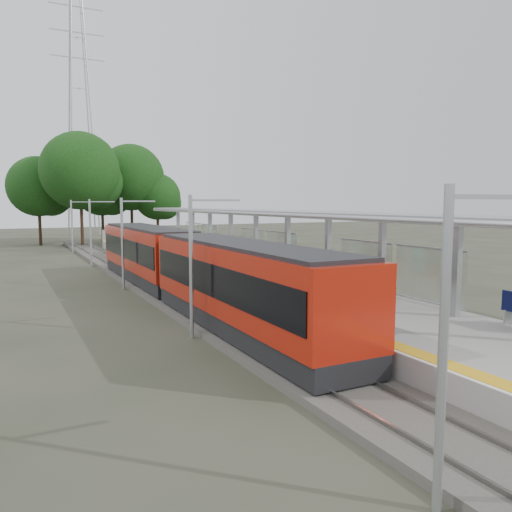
{
  "coord_description": "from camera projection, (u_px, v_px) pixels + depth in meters",
  "views": [
    {
      "loc": [
        -12.49,
        -10.58,
        5.1
      ],
      "look_at": [
        -0.62,
        12.84,
        2.3
      ],
      "focal_mm": 35.0,
      "sensor_mm": 36.0,
      "label": 1
    }
  ],
  "objects": [
    {
      "name": "info_pillar_near",
      "position": [
        341.0,
        275.0,
        23.31
      ],
      "size": [
        0.39,
        0.39,
        1.74
      ],
      "rotation": [
        0.0,
        0.0,
        0.33
      ],
      "color": "beige",
      "rests_on": "platform"
    },
    {
      "name": "platform",
      "position": [
        216.0,
        272.0,
        33.23
      ],
      "size": [
        6.0,
        50.0,
        1.0
      ],
      "primitive_type": "cube",
      "color": "gray",
      "rests_on": "ground"
    },
    {
      "name": "ground",
      "position": [
        460.0,
        367.0,
        15.54
      ],
      "size": [
        200.0,
        200.0,
        0.0
      ],
      "primitive_type": "plane",
      "color": "#474438",
      "rests_on": "ground"
    },
    {
      "name": "pylon",
      "position": [
        80.0,
        113.0,
        77.82
      ],
      "size": [
        8.0,
        4.0,
        38.0
      ],
      "primitive_type": null,
      "color": "#9EA0A5",
      "rests_on": "ground"
    },
    {
      "name": "catenary_masts",
      "position": [
        124.0,
        240.0,
        29.29
      ],
      "size": [
        2.08,
        48.16,
        5.4
      ],
      "color": "#9EA0A5",
      "rests_on": "ground"
    },
    {
      "name": "tree_cluster",
      "position": [
        99.0,
        181.0,
        60.82
      ],
      "size": [
        20.55,
        13.5,
        13.19
      ],
      "color": "#382316",
      "rests_on": "ground"
    },
    {
      "name": "tactile_strip",
      "position": [
        179.0,
        267.0,
        32.03
      ],
      "size": [
        0.6,
        50.0,
        0.02
      ],
      "primitive_type": "cube",
      "color": "gold",
      "rests_on": "platform"
    },
    {
      "name": "end_fence",
      "position": [
        130.0,
        235.0,
        55.24
      ],
      "size": [
        6.0,
        0.1,
        1.2
      ],
      "primitive_type": "cube",
      "color": "#9EA0A5",
      "rests_on": "platform"
    },
    {
      "name": "canopy",
      "position": [
        264.0,
        218.0,
        30.18
      ],
      "size": [
        3.27,
        38.0,
        3.66
      ],
      "color": "#9EA0A5",
      "rests_on": "platform"
    },
    {
      "name": "info_pillar_far",
      "position": [
        264.0,
        262.0,
        28.72
      ],
      "size": [
        0.36,
        0.36,
        1.61
      ],
      "rotation": [
        0.0,
        0.0,
        -0.2
      ],
      "color": "beige",
      "rests_on": "platform"
    },
    {
      "name": "bench_mid",
      "position": [
        237.0,
        255.0,
        34.9
      ],
      "size": [
        0.93,
        1.45,
        0.95
      ],
      "rotation": [
        0.0,
        0.0,
        -0.39
      ],
      "color": "#0E1548",
      "rests_on": "platform"
    },
    {
      "name": "trackbed",
      "position": [
        149.0,
        283.0,
        31.25
      ],
      "size": [
        3.0,
        70.0,
        0.24
      ],
      "primitive_type": "cube",
      "color": "#59544C",
      "rests_on": "ground"
    },
    {
      "name": "train",
      "position": [
        184.0,
        264.0,
        25.05
      ],
      "size": [
        2.74,
        27.6,
        3.62
      ],
      "color": "black",
      "rests_on": "ground"
    },
    {
      "name": "litter_bin",
      "position": [
        307.0,
        268.0,
        27.5
      ],
      "size": [
        0.54,
        0.54,
        1.0
      ],
      "primitive_type": "cylinder",
      "rotation": [
        0.0,
        0.0,
        -0.1
      ],
      "color": "#9EA0A5",
      "rests_on": "platform"
    },
    {
      "name": "bench_far",
      "position": [
        195.0,
        244.0,
        43.62
      ],
      "size": [
        0.57,
        1.45,
        0.96
      ],
      "rotation": [
        0.0,
        0.0,
        0.1
      ],
      "color": "#0E1548",
      "rests_on": "platform"
    }
  ]
}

